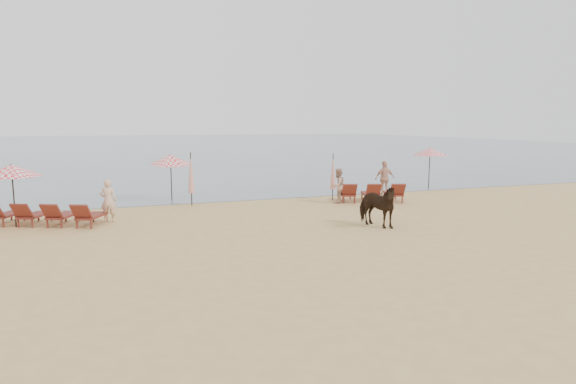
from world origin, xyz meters
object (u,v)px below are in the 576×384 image
object	(u,v)px
umbrella_open_left_a	(12,171)
beachgoer_right_b	(385,178)
umbrella_open_right	(430,152)
umbrella_closed_left	(191,173)
lounger_cluster_left	(46,214)
cow	(376,206)
beachgoer_right_a	(338,186)
beachgoer_left	(108,201)
umbrella_open_left_b	(171,159)
umbrella_closed_right	(333,172)
lounger_cluster_right	(371,193)

from	to	relation	value
umbrella_open_left_a	beachgoer_right_b	size ratio (longest dim) A/B	1.26
umbrella_open_right	beachgoer_right_b	world-z (taller)	umbrella_open_right
beachgoer_right_b	umbrella_open_right	bearing A→B (deg)	-155.11
umbrella_closed_left	lounger_cluster_left	bearing A→B (deg)	-155.79
umbrella_open_right	cow	distance (m)	11.90
umbrella_open_left_a	cow	distance (m)	13.58
umbrella_open_left_a	beachgoer_right_a	xyz separation A→B (m)	(13.77, 0.90, -1.28)
beachgoer_right_a	umbrella_closed_left	bearing A→B (deg)	-38.03
cow	beachgoer_left	xyz separation A→B (m)	(-9.45, 4.37, 0.05)
umbrella_open_left_a	umbrella_closed_left	size ratio (longest dim) A/B	0.94
beachgoer_right_a	beachgoer_right_b	bearing A→B (deg)	177.09
umbrella_open_left_a	beachgoer_left	bearing A→B (deg)	15.60
umbrella_open_left_a	beachgoer_right_b	xyz separation A→B (m)	(17.19, 2.27, -1.19)
umbrella_open_left_a	beachgoer_left	distance (m)	3.53
beachgoer_left	beachgoer_right_b	world-z (taller)	beachgoer_right_b
umbrella_open_left_b	umbrella_open_right	xyz separation A→B (m)	(14.93, -0.39, 0.11)
umbrella_open_left_a	umbrella_closed_right	xyz separation A→B (m)	(13.90, 1.78, -0.68)
umbrella_closed_right	umbrella_open_left_b	bearing A→B (deg)	162.74
umbrella_open_left_b	umbrella_closed_right	bearing A→B (deg)	4.77
lounger_cluster_right	umbrella_open_left_a	size ratio (longest dim) A/B	1.45
lounger_cluster_right	beachgoer_right_a	size ratio (longest dim) A/B	2.03
lounger_cluster_right	umbrella_open_right	world-z (taller)	umbrella_open_right
umbrella_closed_left	beachgoer_left	bearing A→B (deg)	-143.60
umbrella_closed_right	lounger_cluster_right	bearing A→B (deg)	-35.96
lounger_cluster_left	umbrella_open_left_b	world-z (taller)	umbrella_open_left_b
beachgoer_left	umbrella_closed_left	bearing A→B (deg)	-134.80
lounger_cluster_left	umbrella_open_left_b	size ratio (longest dim) A/B	1.82
cow	umbrella_open_left_b	bearing A→B (deg)	106.18
umbrella_open_left_a	umbrella_open_left_b	world-z (taller)	umbrella_open_left_b
lounger_cluster_right	umbrella_closed_left	bearing A→B (deg)	-174.51
umbrella_open_left_b	lounger_cluster_left	bearing A→B (deg)	-118.10
umbrella_open_left_b	cow	world-z (taller)	umbrella_open_left_b
cow	lounger_cluster_left	bearing A→B (deg)	138.63
umbrella_open_right	umbrella_closed_left	size ratio (longest dim) A/B	0.97
umbrella_open_left_a	beachgoer_right_a	distance (m)	13.86
lounger_cluster_left	umbrella_open_right	world-z (taller)	umbrella_open_right
umbrella_closed_right	beachgoer_right_a	distance (m)	1.07
cow	umbrella_open_left_a	bearing A→B (deg)	139.67
umbrella_open_left_b	umbrella_open_right	world-z (taller)	umbrella_open_right
umbrella_open_right	beachgoer_right_a	distance (m)	8.01
umbrella_closed_left	cow	xyz separation A→B (m)	(5.80, -7.06, -0.75)
umbrella_open_right	beachgoer_left	bearing A→B (deg)	-170.54
lounger_cluster_left	beachgoer_right_a	distance (m)	12.78
umbrella_closed_left	beachgoer_right_a	distance (m)	7.06
umbrella_open_right	umbrella_open_left_a	bearing A→B (deg)	-172.87
beachgoer_left	beachgoer_right_b	size ratio (longest dim) A/B	0.91
umbrella_open_right	umbrella_closed_left	world-z (taller)	umbrella_closed_left
umbrella_closed_left	beachgoer_right_b	world-z (taller)	umbrella_closed_left
lounger_cluster_left	cow	xyz separation A→B (m)	(11.70, -4.41, 0.36)
umbrella_open_left_b	umbrella_closed_left	world-z (taller)	umbrella_closed_left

